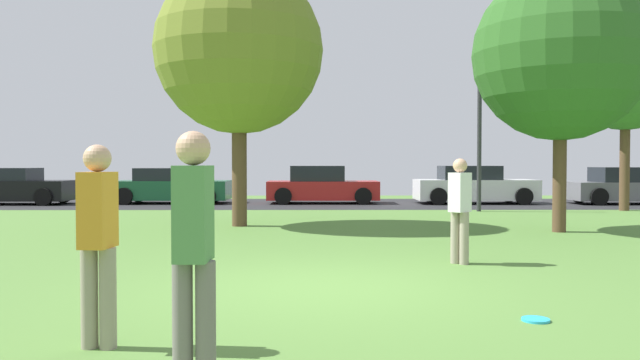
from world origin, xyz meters
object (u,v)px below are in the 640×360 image
(oak_tree_left, at_px, (561,54))
(maple_tree_far, at_px, (626,81))
(person_thrower, at_px, (460,206))
(parked_car_grey, at_px, (629,187))
(parked_car_green, at_px, (170,187))
(street_lamp_post, at_px, (479,141))
(parked_car_red, at_px, (322,186))
(person_walking, at_px, (98,236))
(parked_car_white, at_px, (474,186))
(parked_car_black, at_px, (12,187))
(frisbee_disc, at_px, (536,320))
(person_bystander, at_px, (194,245))
(maple_tree_near, at_px, (239,51))

(oak_tree_left, height_order, maple_tree_far, oak_tree_left)
(person_thrower, bearing_deg, parked_car_grey, -169.06)
(maple_tree_far, distance_m, parked_car_green, 16.44)
(street_lamp_post, bearing_deg, parked_car_red, 141.21)
(person_walking, relative_size, parked_car_grey, 0.38)
(person_thrower, xyz_separation_m, parked_car_white, (3.83, 14.24, -0.22))
(oak_tree_left, xyz_separation_m, parked_car_black, (-16.83, 9.51, -3.33))
(frisbee_disc, bearing_deg, parked_car_black, 127.89)
(oak_tree_left, bearing_deg, person_bystander, -123.12)
(person_walking, height_order, parked_car_red, person_walking)
(person_bystander, xyz_separation_m, parked_car_grey, (12.66, 19.19, -0.35))
(oak_tree_left, height_order, parked_car_green, oak_tree_left)
(maple_tree_near, relative_size, person_thrower, 3.94)
(parked_car_black, xyz_separation_m, parked_car_red, (11.60, 0.49, 0.02))
(parked_car_black, distance_m, street_lamp_post, 17.05)
(parked_car_black, bearing_deg, person_walking, -62.30)
(frisbee_disc, height_order, parked_car_green, parked_car_green)
(person_thrower, distance_m, frisbee_disc, 3.56)
(parked_car_red, height_order, parked_car_grey, parked_car_red)
(oak_tree_left, xyz_separation_m, parked_car_white, (0.58, 9.83, -3.30))
(person_thrower, bearing_deg, maple_tree_far, -170.72)
(maple_tree_far, bearing_deg, maple_tree_near, -157.62)
(maple_tree_near, bearing_deg, oak_tree_left, -10.59)
(street_lamp_post, bearing_deg, frisbee_disc, -102.54)
(maple_tree_far, bearing_deg, parked_car_red, 159.14)
(person_thrower, distance_m, parked_car_black, 19.45)
(person_thrower, xyz_separation_m, street_lamp_post, (3.02, 10.39, 1.37))
(parked_car_green, xyz_separation_m, parked_car_red, (5.80, -0.02, 0.02))
(person_thrower, height_order, person_bystander, person_bystander)
(maple_tree_near, relative_size, street_lamp_post, 1.41)
(maple_tree_far, distance_m, maple_tree_near, 12.87)
(person_walking, relative_size, parked_car_red, 0.40)
(parked_car_white, bearing_deg, oak_tree_left, -93.37)
(oak_tree_left, bearing_deg, parked_car_white, 86.63)
(frisbee_disc, height_order, parked_car_red, parked_car_red)
(maple_tree_near, xyz_separation_m, parked_car_white, (7.90, 8.46, -3.62))
(parked_car_white, bearing_deg, person_thrower, -105.06)
(person_bystander, distance_m, street_lamp_post, 16.80)
(oak_tree_left, height_order, frisbee_disc, oak_tree_left)
(oak_tree_left, distance_m, street_lamp_post, 6.23)
(frisbee_disc, distance_m, street_lamp_post, 14.36)
(person_walking, bearing_deg, parked_car_black, 33.50)
(person_thrower, bearing_deg, person_bystander, 15.43)
(oak_tree_left, distance_m, parked_car_black, 19.62)
(parked_car_black, bearing_deg, person_thrower, -45.72)
(person_bystander, bearing_deg, street_lamp_post, -18.51)
(parked_car_green, distance_m, parked_car_grey, 17.41)
(person_thrower, bearing_deg, oak_tree_left, -170.89)
(person_walking, bearing_deg, parked_car_white, -17.08)
(person_bystander, xyz_separation_m, frisbee_disc, (2.98, 1.77, -0.97))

